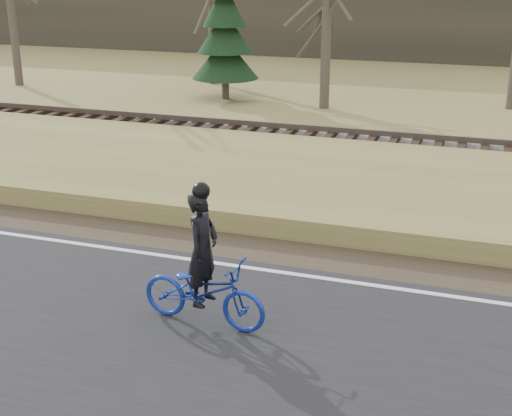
% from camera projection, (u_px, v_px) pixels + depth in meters
% --- Properties ---
extents(ground, '(120.00, 120.00, 0.00)m').
position_uv_depth(ground, '(188.00, 267.00, 12.88)').
color(ground, olive).
rests_on(ground, ground).
extents(road, '(120.00, 6.00, 0.06)m').
position_uv_depth(road, '(120.00, 331.00, 10.64)').
color(road, black).
rests_on(road, ground).
extents(edge_line, '(120.00, 0.12, 0.01)m').
position_uv_depth(edge_line, '(193.00, 260.00, 13.04)').
color(edge_line, silver).
rests_on(edge_line, road).
extents(shoulder, '(120.00, 1.60, 0.04)m').
position_uv_depth(shoulder, '(213.00, 242.00, 13.95)').
color(shoulder, '#473A2B').
rests_on(shoulder, ground).
extents(embankment, '(120.00, 5.00, 0.44)m').
position_uv_depth(embankment, '(262.00, 188.00, 16.56)').
color(embankment, olive).
rests_on(embankment, ground).
extents(ballast, '(120.00, 3.00, 0.45)m').
position_uv_depth(ballast, '(304.00, 149.00, 19.95)').
color(ballast, slate).
rests_on(ballast, ground).
extents(railroad, '(120.00, 2.40, 0.29)m').
position_uv_depth(railroad, '(305.00, 138.00, 19.84)').
color(railroad, black).
rests_on(railroad, ballast).
extents(treeline_backdrop, '(120.00, 4.00, 6.00)m').
position_uv_depth(treeline_backdrop, '(412.00, 2.00, 38.65)').
color(treeline_backdrop, '#383328').
rests_on(treeline_backdrop, ground).
extents(cyclist, '(2.04, 0.85, 2.23)m').
position_uv_depth(cyclist, '(203.00, 281.00, 10.57)').
color(cyclist, navy).
rests_on(cyclist, road).
extents(bare_tree_near_left, '(0.36, 0.36, 7.22)m').
position_uv_depth(bare_tree_near_left, '(327.00, 7.00, 25.26)').
color(bare_tree_near_left, brown).
rests_on(bare_tree_near_left, ground).
extents(conifer, '(2.60, 2.60, 5.36)m').
position_uv_depth(conifer, '(225.00, 33.00, 27.35)').
color(conifer, brown).
rests_on(conifer, ground).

